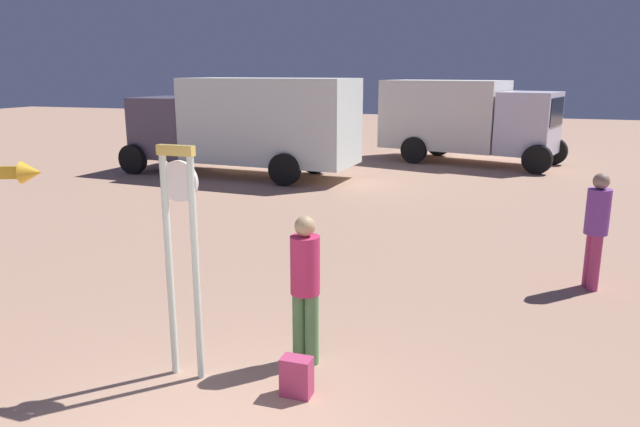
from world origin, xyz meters
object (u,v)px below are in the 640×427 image
standing_clock (181,241)px  person_distant (596,225)px  person_near_clock (305,282)px  box_truck_far (465,117)px  backpack (297,377)px  box_truck_near (247,123)px

standing_clock → person_distant: (4.23, 4.05, -0.50)m
standing_clock → person_near_clock: bearing=31.5°
person_near_clock → box_truck_far: 15.40m
person_distant → box_truck_far: 12.35m
standing_clock → person_distant: bearing=43.8°
person_near_clock → box_truck_far: bearing=89.0°
person_near_clock → backpack: 0.99m
box_truck_near → backpack: bearing=-62.7°
person_near_clock → person_distant: person_distant is taller
person_distant → box_truck_near: (-8.83, 7.18, 0.63)m
backpack → box_truck_near: box_truck_near is taller
person_near_clock → box_truck_far: size_ratio=0.26×
person_near_clock → backpack: size_ratio=4.15×
standing_clock → backpack: (1.21, -0.01, -1.25)m
standing_clock → box_truck_near: 12.14m
standing_clock → backpack: standing_clock is taller
standing_clock → person_near_clock: standing_clock is taller
person_near_clock → person_distant: size_ratio=0.96×
standing_clock → box_truck_far: (1.33, 16.04, 0.10)m
person_near_clock → box_truck_near: size_ratio=0.22×
person_distant → box_truck_near: bearing=140.9°
person_near_clock → box_truck_near: 12.02m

